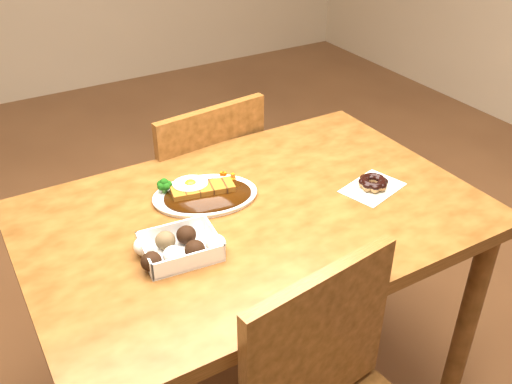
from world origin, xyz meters
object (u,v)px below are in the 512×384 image
donut_box (179,247)px  katsu_curry_plate (203,193)px  table (255,241)px  pon_de_ring (373,183)px  chair_far (197,196)px

donut_box → katsu_curry_plate: bearing=51.1°
table → pon_de_ring: bearing=-11.5°
table → donut_box: (-0.25, -0.07, 0.12)m
katsu_curry_plate → pon_de_ring: katsu_curry_plate is taller
katsu_curry_plate → table: bearing=-55.7°
chair_far → katsu_curry_plate: size_ratio=2.66×
table → katsu_curry_plate: katsu_curry_plate is taller
chair_far → katsu_curry_plate: (-0.16, -0.41, 0.29)m
table → pon_de_ring: pon_de_ring is taller
katsu_curry_plate → donut_box: bearing=-128.9°
table → chair_far: chair_far is taller
chair_far → donut_box: 0.75m
table → donut_box: size_ratio=5.83×
pon_de_ring → katsu_curry_plate: bearing=155.2°
chair_far → pon_de_ring: size_ratio=4.41×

